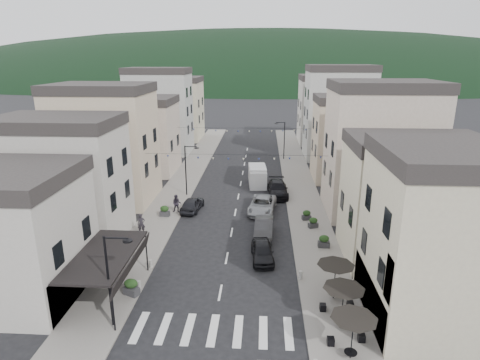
# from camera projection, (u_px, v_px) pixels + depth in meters

# --- Properties ---
(ground) EXTENTS (700.00, 700.00, 0.00)m
(ground) POSITION_uv_depth(u_px,v_px,m) (209.00, 354.00, 22.11)
(ground) COLOR black
(ground) RESTS_ON ground
(sidewalk_left) EXTENTS (4.00, 76.00, 0.12)m
(sidewalk_left) POSITION_uv_depth(u_px,v_px,m) (185.00, 180.00, 53.04)
(sidewalk_left) COLOR slate
(sidewalk_left) RESTS_ON ground
(sidewalk_right) EXTENTS (4.00, 76.00, 0.12)m
(sidewalk_right) POSITION_uv_depth(u_px,v_px,m) (299.00, 182.00, 52.19)
(sidewalk_right) COLOR slate
(sidewalk_right) RESTS_ON ground
(hill_backdrop) EXTENTS (640.00, 360.00, 70.00)m
(hill_backdrop) POSITION_uv_depth(u_px,v_px,m) (261.00, 78.00, 308.24)
(hill_backdrop) COLOR black
(hill_backdrop) RESTS_ON ground
(bistro_building) EXTENTS (10.00, 8.00, 10.00)m
(bistro_building) POSITION_uv_depth(u_px,v_px,m) (460.00, 246.00, 23.63)
(bistro_building) COLOR #B9AF93
(bistro_building) RESTS_ON ground
(boutique_awning) EXTENTS (3.77, 7.50, 3.28)m
(boutique_awning) POSITION_uv_depth(u_px,v_px,m) (108.00, 256.00, 26.37)
(boutique_awning) COLOR black
(boutique_awning) RESTS_ON ground
(buildings_row_left) EXTENTS (10.20, 54.16, 14.00)m
(buildings_row_left) POSITION_uv_depth(u_px,v_px,m) (142.00, 127.00, 57.13)
(buildings_row_left) COLOR #ABA69C
(buildings_row_left) RESTS_ON ground
(buildings_row_right) EXTENTS (10.20, 54.16, 14.50)m
(buildings_row_right) POSITION_uv_depth(u_px,v_px,m) (350.00, 129.00, 54.33)
(buildings_row_right) COLOR #B9AF93
(buildings_row_right) RESTS_ON ground
(cafe_terrace) EXTENTS (2.50, 8.10, 2.53)m
(cafe_terrace) POSITION_uv_depth(u_px,v_px,m) (344.00, 293.00, 23.65)
(cafe_terrace) COLOR black
(cafe_terrace) RESTS_ON ground
(streetlamp_left_near) EXTENTS (1.70, 0.56, 6.00)m
(streetlamp_left_near) POSITION_uv_depth(u_px,v_px,m) (112.00, 272.00, 23.26)
(streetlamp_left_near) COLOR black
(streetlamp_left_near) RESTS_ON ground
(streetlamp_left_far) EXTENTS (1.70, 0.56, 6.00)m
(streetlamp_left_far) POSITION_uv_depth(u_px,v_px,m) (188.00, 165.00, 46.14)
(streetlamp_left_far) COLOR black
(streetlamp_left_far) RESTS_ON ground
(streetlamp_right_far) EXTENTS (1.70, 0.56, 6.00)m
(streetlamp_right_far) POSITION_uv_depth(u_px,v_px,m) (283.00, 137.00, 62.66)
(streetlamp_right_far) COLOR black
(streetlamp_right_far) RESTS_ON ground
(bollards) EXTENTS (11.66, 10.26, 0.60)m
(bollards) POSITION_uv_depth(u_px,v_px,m) (219.00, 291.00, 27.23)
(bollards) COLOR gray
(bollards) RESTS_ON ground
(bunting_near) EXTENTS (19.00, 0.28, 0.62)m
(bunting_near) POSITION_uv_depth(u_px,v_px,m) (236.00, 158.00, 41.43)
(bunting_near) COLOR black
(bunting_near) RESTS_ON ground
(bunting_far) EXTENTS (19.00, 0.28, 0.62)m
(bunting_far) POSITION_uv_depth(u_px,v_px,m) (244.00, 131.00, 56.69)
(bunting_far) COLOR black
(bunting_far) RESTS_ON ground
(parked_car_a) EXTENTS (2.07, 4.37, 1.44)m
(parked_car_a) POSITION_uv_depth(u_px,v_px,m) (262.00, 251.00, 32.17)
(parked_car_a) COLOR black
(parked_car_a) RESTS_ON ground
(parked_car_b) EXTENTS (1.82, 4.75, 1.55)m
(parked_car_b) POSITION_uv_depth(u_px,v_px,m) (264.00, 228.00, 36.41)
(parked_car_b) COLOR #2D2D2F
(parked_car_b) RESTS_ON ground
(parked_car_c) EXTENTS (3.28, 5.90, 1.56)m
(parked_car_c) POSITION_uv_depth(u_px,v_px,m) (262.00, 205.00, 42.08)
(parked_car_c) COLOR #96989E
(parked_car_c) RESTS_ON ground
(parked_car_d) EXTENTS (2.49, 5.62, 1.60)m
(parked_car_d) POSITION_uv_depth(u_px,v_px,m) (278.00, 189.00, 47.09)
(parked_car_d) COLOR black
(parked_car_d) RESTS_ON ground
(parked_car_e) EXTENTS (2.24, 4.51, 1.48)m
(parked_car_e) POSITION_uv_depth(u_px,v_px,m) (192.00, 204.00, 42.45)
(parked_car_e) COLOR black
(parked_car_e) RESTS_ON ground
(delivery_van) EXTENTS (2.46, 5.41, 2.53)m
(delivery_van) POSITION_uv_depth(u_px,v_px,m) (257.00, 175.00, 50.98)
(delivery_van) COLOR silver
(delivery_van) RESTS_ON ground
(pedestrian_a) EXTENTS (0.82, 0.69, 1.91)m
(pedestrian_a) POSITION_uv_depth(u_px,v_px,m) (141.00, 224.00, 36.55)
(pedestrian_a) COLOR black
(pedestrian_a) RESTS_ON sidewalk_left
(pedestrian_b) EXTENTS (0.94, 0.74, 1.91)m
(pedestrian_b) POSITION_uv_depth(u_px,v_px,m) (177.00, 204.00, 41.61)
(pedestrian_b) COLOR #241F29
(pedestrian_b) RESTS_ON sidewalk_left
(planter_la) EXTENTS (1.21, 0.98, 1.19)m
(planter_la) POSITION_uv_depth(u_px,v_px,m) (131.00, 287.00, 27.24)
(planter_la) COLOR #323134
(planter_la) RESTS_ON sidewalk_left
(planter_lb) EXTENTS (1.05, 0.65, 1.12)m
(planter_lb) POSITION_uv_depth(u_px,v_px,m) (165.00, 211.00, 40.72)
(planter_lb) COLOR #333336
(planter_lb) RESTS_ON sidewalk_left
(planter_ra) EXTENTS (0.99, 0.55, 1.10)m
(planter_ra) POSITION_uv_depth(u_px,v_px,m) (324.00, 241.00, 34.08)
(planter_ra) COLOR #2A2A2D
(planter_ra) RESTS_ON sidewalk_right
(planter_rb) EXTENTS (0.96, 0.65, 0.99)m
(planter_rb) POSITION_uv_depth(u_px,v_px,m) (307.00, 215.00, 39.83)
(planter_rb) COLOR #2B2B2D
(planter_rb) RESTS_ON sidewalk_right
(planter_rc) EXTENTS (1.02, 0.81, 1.01)m
(planter_rc) POSITION_uv_depth(u_px,v_px,m) (313.00, 223.00, 37.99)
(planter_rc) COLOR #2C2C2E
(planter_rc) RESTS_ON sidewalk_right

